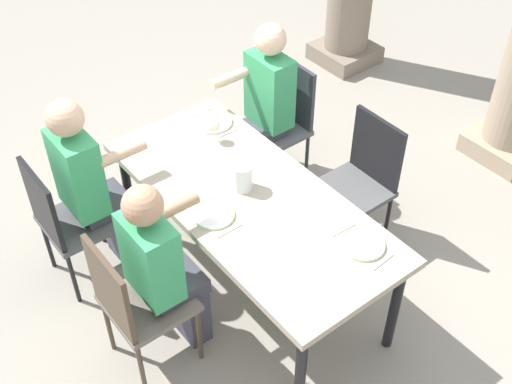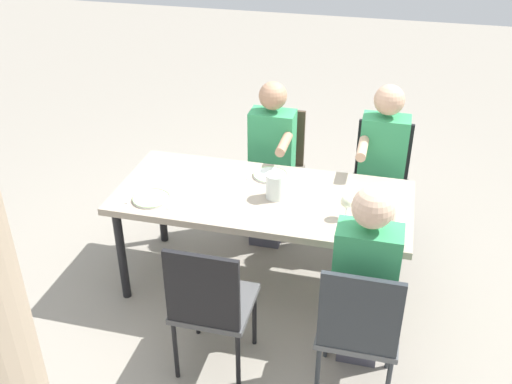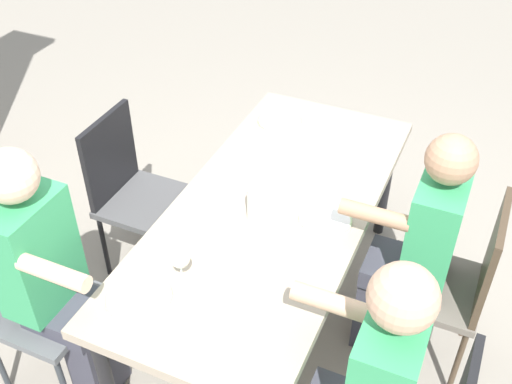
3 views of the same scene
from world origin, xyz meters
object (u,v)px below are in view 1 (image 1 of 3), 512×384
diner_guest_third (90,182)px  plate_2 (363,245)px  diner_woman_green (262,106)px  plate_1 (214,215)px  chair_mid_north (362,176)px  dining_table (249,205)px  diner_man_white (163,266)px  chair_west_north (281,117)px  chair_west_south (66,218)px  chair_mid_south (133,301)px  plate_0 (213,122)px  water_pitcher (242,178)px  wine_glass_0 (214,126)px

diner_guest_third → plate_2: size_ratio=5.41×
diner_woman_green → plate_1: (0.75, -0.94, 0.05)m
diner_woman_green → chair_mid_north: bearing=11.9°
dining_table → plate_1: (0.01, -0.26, 0.08)m
diner_man_white → chair_west_north: bearing=118.8°
chair_west_south → plate_2: size_ratio=3.84×
diner_woman_green → diner_man_white: diner_woman_green is taller
diner_man_white → plate_2: size_ratio=5.20×
chair_mid_south → diner_guest_third: (-0.83, 0.20, 0.16)m
chair_west_south → plate_0: (0.01, 1.11, 0.23)m
chair_west_south → diner_woman_green: 1.56m
chair_west_north → chair_mid_south: bearing=-64.1°
plate_0 → plate_2: (1.42, -0.01, 0.00)m
diner_woman_green → chair_mid_south: bearing=-61.5°
chair_mid_north → chair_mid_south: chair_mid_south is taller
chair_mid_north → plate_1: 1.15m
dining_table → chair_mid_north: (0.10, 0.86, -0.16)m
chair_west_south → plate_2: (1.43, 1.10, 0.23)m
plate_0 → plate_2: size_ratio=1.06×
plate_1 → water_pitcher: size_ratio=1.40×
chair_west_north → plate_1: 1.36m
water_pitcher → diner_man_white: bearing=-74.7°
chair_mid_south → water_pitcher: (-0.19, 0.88, 0.28)m
chair_west_north → diner_guest_third: (0.00, -1.52, 0.17)m
diner_man_white → plate_2: (0.60, 0.90, 0.08)m
chair_west_north → plate_1: chair_west_north is taller
dining_table → chair_west_south: size_ratio=2.07×
chair_mid_south → wine_glass_0: 1.26m
plate_2 → wine_glass_0: bearing=-175.9°
dining_table → plate_2: bearing=19.4°
chair_mid_south → wine_glass_0: size_ratio=6.06×
plate_0 → water_pitcher: size_ratio=1.52×
plate_2 → diner_man_white: bearing=-123.5°
dining_table → chair_mid_north: bearing=83.4°
plate_0 → chair_mid_south: bearing=-53.3°
diner_woman_green → wine_glass_0: diner_woman_green is taller
diner_woman_green → plate_0: 0.43m
wine_glass_0 → chair_mid_north: bearing=46.7°
chair_mid_north → plate_2: size_ratio=3.82×
chair_mid_south → diner_woman_green: (-0.84, 1.55, 0.16)m
chair_west_north → water_pitcher: (0.65, -0.85, 0.29)m
chair_west_north → plate_2: size_ratio=3.88×
plate_0 → plate_1: size_ratio=1.08×
dining_table → chair_mid_south: 0.88m
chair_west_north → chair_mid_south: size_ratio=0.99×
chair_mid_south → plate_2: (0.59, 1.10, 0.22)m
plate_0 → wine_glass_0: bearing=-31.6°
chair_west_north → water_pitcher: 1.11m
diner_guest_third → wine_glass_0: 0.84m
chair_mid_south → diner_guest_third: 0.87m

